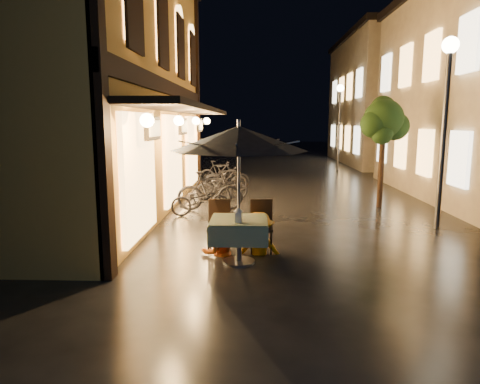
{
  "coord_description": "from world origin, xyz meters",
  "views": [
    {
      "loc": [
        -1.19,
        -7.7,
        2.43
      ],
      "look_at": [
        -1.45,
        0.04,
        1.15
      ],
      "focal_mm": 32.0,
      "sensor_mm": 36.0,
      "label": 1
    }
  ],
  "objects_px": {
    "patio_umbrella": "(239,139)",
    "person_orange": "(219,218)",
    "cafe_table": "(239,230)",
    "person_yellow": "(259,213)",
    "table_lantern": "(238,214)",
    "streetlamp_near": "(446,99)",
    "bicycle_0": "(200,200)"
  },
  "relations": [
    {
      "from": "table_lantern",
      "to": "streetlamp_near",
      "type": "bearing_deg",
      "value": 32.19
    },
    {
      "from": "person_orange",
      "to": "table_lantern",
      "type": "bearing_deg",
      "value": 98.81
    },
    {
      "from": "patio_umbrella",
      "to": "table_lantern",
      "type": "distance_m",
      "value": 1.25
    },
    {
      "from": "patio_umbrella",
      "to": "table_lantern",
      "type": "xyz_separation_m",
      "value": [
        -0.0,
        -0.24,
        -1.23
      ]
    },
    {
      "from": "patio_umbrella",
      "to": "person_orange",
      "type": "relative_size",
      "value": 1.82
    },
    {
      "from": "table_lantern",
      "to": "patio_umbrella",
      "type": "bearing_deg",
      "value": 90.0
    },
    {
      "from": "patio_umbrella",
      "to": "person_yellow",
      "type": "xyz_separation_m",
      "value": [
        0.36,
        0.59,
        -1.4
      ]
    },
    {
      "from": "streetlamp_near",
      "to": "person_orange",
      "type": "xyz_separation_m",
      "value": [
        -4.84,
        -2.04,
        -2.24
      ]
    },
    {
      "from": "streetlamp_near",
      "to": "bicycle_0",
      "type": "distance_m",
      "value": 6.26
    },
    {
      "from": "table_lantern",
      "to": "bicycle_0",
      "type": "xyz_separation_m",
      "value": [
        -1.15,
        4.02,
        -0.51
      ]
    },
    {
      "from": "person_orange",
      "to": "person_yellow",
      "type": "distance_m",
      "value": 0.75
    },
    {
      "from": "table_lantern",
      "to": "person_yellow",
      "type": "distance_m",
      "value": 0.92
    },
    {
      "from": "person_yellow",
      "to": "bicycle_0",
      "type": "height_order",
      "value": "person_yellow"
    },
    {
      "from": "person_orange",
      "to": "bicycle_0",
      "type": "relative_size",
      "value": 0.88
    },
    {
      "from": "person_orange",
      "to": "person_yellow",
      "type": "xyz_separation_m",
      "value": [
        0.75,
        0.07,
        0.08
      ]
    },
    {
      "from": "table_lantern",
      "to": "person_orange",
      "type": "height_order",
      "value": "person_orange"
    },
    {
      "from": "patio_umbrella",
      "to": "streetlamp_near",
      "type": "bearing_deg",
      "value": 29.92
    },
    {
      "from": "table_lantern",
      "to": "person_orange",
      "type": "xyz_separation_m",
      "value": [
        -0.39,
        0.76,
        -0.24
      ]
    },
    {
      "from": "cafe_table",
      "to": "bicycle_0",
      "type": "height_order",
      "value": "bicycle_0"
    },
    {
      "from": "cafe_table",
      "to": "bicycle_0",
      "type": "distance_m",
      "value": 3.96
    },
    {
      "from": "table_lantern",
      "to": "person_orange",
      "type": "distance_m",
      "value": 0.89
    },
    {
      "from": "cafe_table",
      "to": "person_orange",
      "type": "relative_size",
      "value": 0.73
    },
    {
      "from": "cafe_table",
      "to": "patio_umbrella",
      "type": "xyz_separation_m",
      "value": [
        0.0,
        -0.0,
        1.56
      ]
    },
    {
      "from": "table_lantern",
      "to": "person_yellow",
      "type": "relative_size",
      "value": 0.17
    },
    {
      "from": "streetlamp_near",
      "to": "table_lantern",
      "type": "bearing_deg",
      "value": -147.81
    },
    {
      "from": "cafe_table",
      "to": "patio_umbrella",
      "type": "height_order",
      "value": "patio_umbrella"
    },
    {
      "from": "table_lantern",
      "to": "bicycle_0",
      "type": "relative_size",
      "value": 0.16
    },
    {
      "from": "cafe_table",
      "to": "patio_umbrella",
      "type": "bearing_deg",
      "value": -9.46
    },
    {
      "from": "streetlamp_near",
      "to": "bicycle_0",
      "type": "xyz_separation_m",
      "value": [
        -5.6,
        1.22,
        -2.51
      ]
    },
    {
      "from": "table_lantern",
      "to": "bicycle_0",
      "type": "bearing_deg",
      "value": 105.9
    },
    {
      "from": "table_lantern",
      "to": "person_yellow",
      "type": "height_order",
      "value": "person_yellow"
    },
    {
      "from": "cafe_table",
      "to": "person_yellow",
      "type": "height_order",
      "value": "person_yellow"
    }
  ]
}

